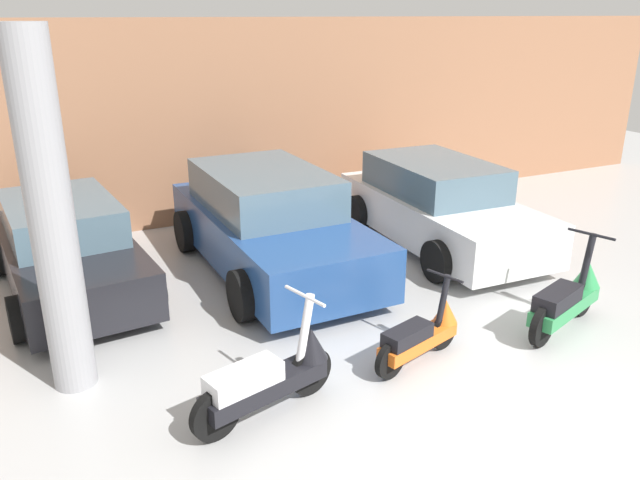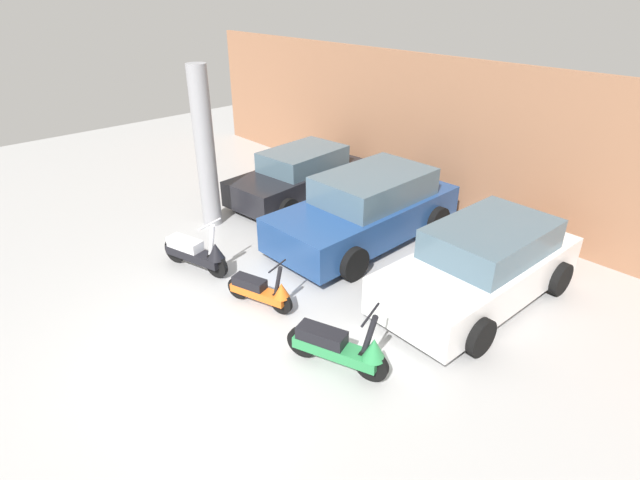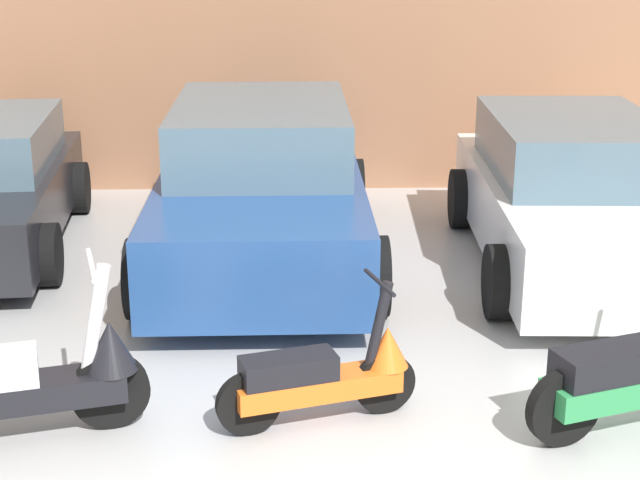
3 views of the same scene
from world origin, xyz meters
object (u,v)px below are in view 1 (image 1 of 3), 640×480
(car_rear_center, at_px, (270,223))
(car_rear_right, at_px, (439,206))
(support_column_side, at_px, (52,221))
(car_rear_left, at_px, (67,249))
(scooter_front_right, at_px, (422,334))
(scooter_front_center, at_px, (568,298))
(scooter_front_left, at_px, (271,376))

(car_rear_center, relative_size, car_rear_right, 1.07)
(support_column_side, bearing_deg, car_rear_left, 85.61)
(scooter_front_right, bearing_deg, scooter_front_center, -20.56)
(scooter_front_left, height_order, support_column_side, support_column_side)
(car_rear_center, distance_m, car_rear_right, 2.91)
(scooter_front_center, distance_m, car_rear_right, 3.16)
(scooter_front_left, relative_size, car_rear_center, 0.36)
(car_rear_right, bearing_deg, support_column_side, -70.82)
(scooter_front_right, height_order, scooter_front_center, scooter_front_center)
(scooter_front_right, xyz_separation_m, scooter_front_center, (2.04, -0.11, 0.07))
(scooter_front_left, bearing_deg, scooter_front_center, -14.47)
(scooter_front_center, height_order, car_rear_left, car_rear_left)
(car_rear_left, xyz_separation_m, car_rear_center, (2.79, -0.46, 0.11))
(scooter_front_center, height_order, support_column_side, support_column_side)
(scooter_front_right, height_order, car_rear_center, car_rear_center)
(scooter_front_center, xyz_separation_m, support_column_side, (-5.55, 1.29, 1.39))
(car_rear_center, xyz_separation_m, support_column_side, (-2.98, -2.05, 1.08))
(support_column_side, bearing_deg, scooter_front_right, -18.60)
(car_rear_left, distance_m, car_rear_right, 5.73)
(car_rear_left, bearing_deg, scooter_front_right, 36.57)
(scooter_front_right, bearing_deg, car_rear_center, 81.95)
(scooter_front_right, xyz_separation_m, car_rear_center, (-0.53, 3.23, 0.38))
(scooter_front_right, relative_size, support_column_side, 0.36)
(scooter_front_left, height_order, scooter_front_center, scooter_front_center)
(scooter_front_left, xyz_separation_m, car_rear_center, (1.31, 3.40, 0.31))
(car_rear_center, height_order, support_column_side, support_column_side)
(scooter_front_left, height_order, car_rear_right, car_rear_right)
(scooter_front_left, relative_size, support_column_side, 0.44)
(car_rear_center, bearing_deg, car_rear_left, -100.23)
(scooter_front_right, bearing_deg, support_column_side, 144.06)
(scooter_front_center, bearing_deg, scooter_front_left, 161.28)
(scooter_front_center, distance_m, car_rear_left, 6.57)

